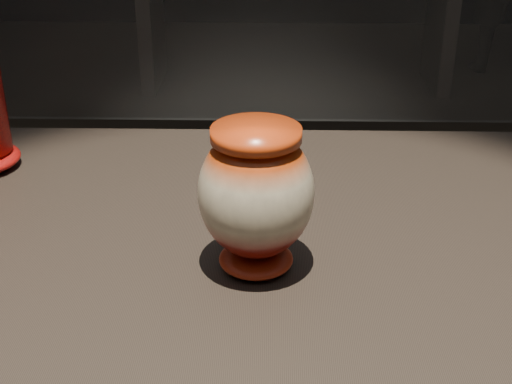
% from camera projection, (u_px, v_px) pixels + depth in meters
% --- Properties ---
extents(main_vase, '(0.14, 0.14, 0.18)m').
position_uv_depth(main_vase, '(256.00, 195.00, 0.81)').
color(main_vase, maroon).
rests_on(main_vase, display_plinth).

